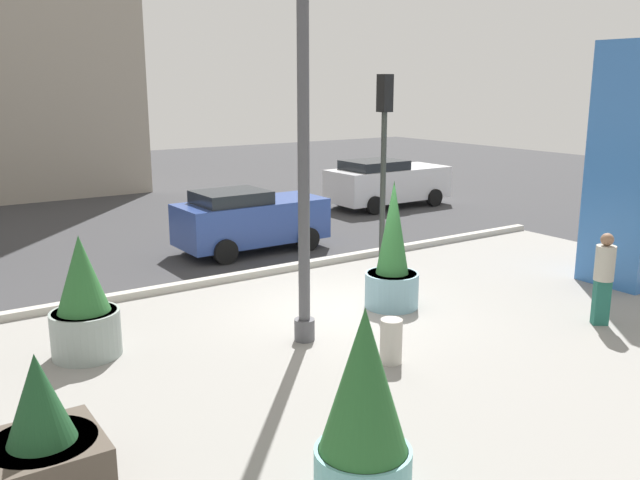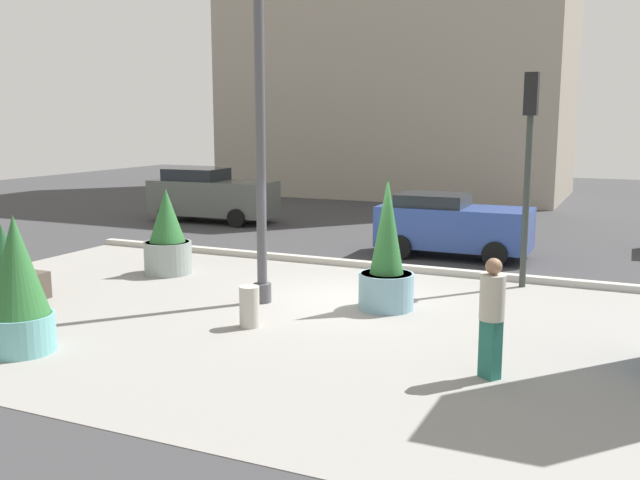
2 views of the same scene
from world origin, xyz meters
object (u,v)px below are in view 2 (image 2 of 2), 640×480
Objects in this scene: concrete_bollard at (249,307)px; car_curb_west at (211,195)px; potted_plant_near_right at (387,260)px; pedestrian_by_curb at (492,312)px; potted_plant_by_pillar at (4,273)px; potted_plant_curbside at (167,237)px; car_far_lane at (452,225)px; traffic_light_corner at (529,144)px; lamp_post at (260,141)px; potted_plant_near_left at (18,288)px.

car_curb_west is (-7.85, 10.90, 0.58)m from concrete_bollard.
potted_plant_near_right is at bearing -42.05° from car_curb_west.
potted_plant_near_right is 3.95m from pedestrian_by_curb.
concrete_bollard is at bearing 5.22° from potted_plant_by_pillar.
car_far_lane is (5.68, 4.90, -0.02)m from potted_plant_curbside.
potted_plant_near_right is at bearing 131.17° from pedestrian_by_curb.
car_curb_west reaches higher than pedestrian_by_curb.
traffic_light_corner is at bearing 94.34° from pedestrian_by_curb.
traffic_light_corner is 2.63× the size of pedestrian_by_curb.
lamp_post is at bearing 111.30° from concrete_bollard.
lamp_post is 3.01× the size of potted_plant_near_left.
traffic_light_corner is at bearing 52.49° from concrete_bollard.
car_curb_west is at bearing 154.13° from traffic_light_corner.
traffic_light_corner reaches higher than potted_plant_near_left.
pedestrian_by_curb is at bearing -85.66° from traffic_light_corner.
lamp_post reaches higher than car_far_lane.
car_curb_west is at bearing 127.87° from lamp_post.
car_far_lane is (2.30, 6.34, -2.39)m from lamp_post.
concrete_bollard is at bearing -101.83° from car_far_lane.
concrete_bollard is at bearing -68.70° from lamp_post.
potted_plant_by_pillar is 2.14× the size of concrete_bollard.
potted_plant_near_right is at bearing -88.50° from car_far_lane.
potted_plant_near_left is at bearing -111.98° from car_far_lane.
lamp_post reaches higher than potted_plant_by_pillar.
potted_plant_curbside is (-3.38, 1.44, -2.37)m from lamp_post.
potted_plant_by_pillar is (-7.25, -2.68, -0.39)m from potted_plant_near_right.
potted_plant_by_pillar is 0.91× the size of pedestrian_by_curb.
pedestrian_by_curb is (4.42, -0.80, 0.61)m from concrete_bollard.
potted_plant_curbside is 5.07m from concrete_bollard.
potted_plant_near_left is 1.26× the size of pedestrian_by_curb.
concrete_bollard is 0.16× the size of traffic_light_corner.
car_curb_west reaches higher than potted_plant_by_pillar.
pedestrian_by_curb is at bearing -43.62° from car_curb_west.
pedestrian_by_curb is at bearing 15.12° from potted_plant_near_left.
lamp_post reaches higher than potted_plant_near_right.
potted_plant_curbside is 7.50m from car_far_lane.
traffic_light_corner reaches higher than car_far_lane.
lamp_post is 2.58× the size of potted_plant_near_right.
potted_plant_near_right is (4.46, 4.88, -0.07)m from potted_plant_near_left.
potted_plant_near_left is at bearing -134.29° from concrete_bollard.
traffic_light_corner is at bearing 50.01° from potted_plant_near_left.
potted_plant_by_pillar is (-1.42, -3.55, -0.29)m from potted_plant_curbside.
potted_plant_curbside is at bearing -165.16° from traffic_light_corner.
potted_plant_near_left is 1.08× the size of potted_plant_curbside.
pedestrian_by_curb is at bearing -24.56° from potted_plant_curbside.
car_far_lane is at bearing -17.17° from car_curb_west.
car_far_lane is (4.30, 10.66, -0.19)m from potted_plant_near_left.
pedestrian_by_curb is (2.60, -2.97, 0.00)m from potted_plant_near_right.
potted_plant_near_left is at bearing -69.02° from car_curb_west.
lamp_post is 1.44× the size of traffic_light_corner.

